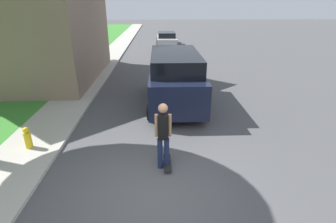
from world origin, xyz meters
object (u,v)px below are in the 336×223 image
object	(u,v)px
skateboard	(167,163)
skateboarder	(163,133)
car_down_street	(167,39)
suv_parked	(175,78)
fire_hydrant	(28,138)

from	to	relation	value
skateboard	skateboarder	bearing A→B (deg)	-139.08
skateboarder	car_down_street	bearing A→B (deg)	87.95
suv_parked	car_down_street	xyz separation A→B (m)	(0.16, 15.95, -0.52)
skateboard	fire_hydrant	xyz separation A→B (m)	(-3.94, 0.89, 0.33)
car_down_street	suv_parked	bearing A→B (deg)	-90.59
car_down_street	fire_hydrant	bearing A→B (deg)	-103.16
skateboarder	fire_hydrant	bearing A→B (deg)	165.71
suv_parked	skateboarder	size ratio (longest dim) A/B	2.77
car_down_street	skateboarder	world-z (taller)	skateboarder
skateboarder	suv_parked	bearing A→B (deg)	82.91
skateboarder	skateboard	bearing A→B (deg)	40.92
fire_hydrant	suv_parked	bearing A→B (deg)	39.31
suv_parked	car_down_street	size ratio (longest dim) A/B	1.10
skateboarder	skateboard	world-z (taller)	skateboarder
car_down_street	skateboarder	size ratio (longest dim) A/B	2.52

